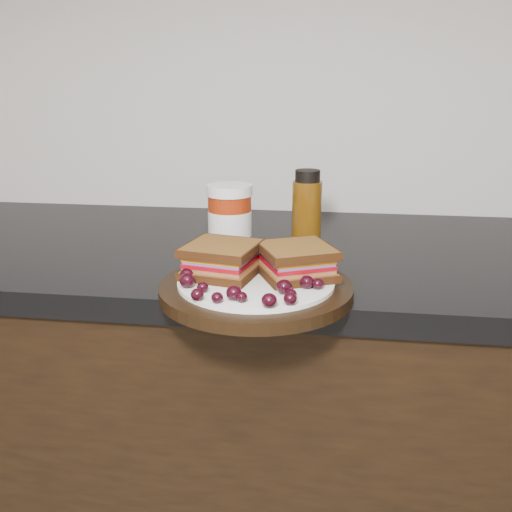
{
  "coord_description": "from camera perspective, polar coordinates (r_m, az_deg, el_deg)",
  "views": [
    {
      "loc": [
        0.17,
        0.67,
        1.2
      ],
      "look_at": [
        0.07,
        1.44,
        0.96
      ],
      "focal_mm": 40.0,
      "sensor_mm": 36.0,
      "label": 1
    }
  ],
  "objects": [
    {
      "name": "grape_13",
      "position": [
        0.84,
        6.23,
        -1.39
      ],
      "size": [
        0.02,
        0.02,
        0.02
      ],
      "primitive_type": "ellipsoid",
      "color": "black",
      "rests_on": "plate"
    },
    {
      "name": "grape_1",
      "position": [
        0.77,
        -5.35,
        -3.13
      ],
      "size": [
        0.02,
        0.02,
        0.01
      ],
      "primitive_type": "ellipsoid",
      "color": "black",
      "rests_on": "plate"
    },
    {
      "name": "sandwich_right",
      "position": [
        0.83,
        4.09,
        -0.52
      ],
      "size": [
        0.13,
        0.13,
        0.05
      ],
      "primitive_type": null,
      "rotation": [
        0.0,
        0.0,
        0.43
      ],
      "color": "brown",
      "rests_on": "plate"
    },
    {
      "name": "grape_19",
      "position": [
        0.82,
        -6.86,
        -1.83
      ],
      "size": [
        0.02,
        0.02,
        0.02
      ],
      "primitive_type": "ellipsoid",
      "color": "black",
      "rests_on": "plate"
    },
    {
      "name": "grape_11",
      "position": [
        0.79,
        5.11,
        -2.6
      ],
      "size": [
        0.02,
        0.02,
        0.02
      ],
      "primitive_type": "ellipsoid",
      "color": "black",
      "rests_on": "plate"
    },
    {
      "name": "grape_2",
      "position": [
        0.75,
        -5.89,
        -3.85
      ],
      "size": [
        0.02,
        0.02,
        0.02
      ],
      "primitive_type": "ellipsoid",
      "color": "black",
      "rests_on": "plate"
    },
    {
      "name": "sandwich_left",
      "position": [
        0.84,
        -3.45,
        -0.34
      ],
      "size": [
        0.12,
        0.12,
        0.05
      ],
      "primitive_type": null,
      "rotation": [
        0.0,
        0.0,
        -0.2
      ],
      "color": "brown",
      "rests_on": "plate"
    },
    {
      "name": "grape_15",
      "position": [
        0.86,
        -2.34,
        -0.89
      ],
      "size": [
        0.02,
        0.02,
        0.02
      ],
      "primitive_type": "ellipsoid",
      "color": "black",
      "rests_on": "plate"
    },
    {
      "name": "countertop",
      "position": [
        1.09,
        -1.59,
        0.21
      ],
      "size": [
        3.98,
        0.6,
        0.04
      ],
      "primitive_type": "cube",
      "color": "black",
      "rests_on": "base_cabinets"
    },
    {
      "name": "grape_4",
      "position": [
        0.75,
        -2.23,
        -3.7
      ],
      "size": [
        0.02,
        0.02,
        0.02
      ],
      "primitive_type": "ellipsoid",
      "color": "black",
      "rests_on": "plate"
    },
    {
      "name": "grape_3",
      "position": [
        0.74,
        -3.91,
        -4.17
      ],
      "size": [
        0.02,
        0.02,
        0.01
      ],
      "primitive_type": "ellipsoid",
      "color": "black",
      "rests_on": "plate"
    },
    {
      "name": "grape_21",
      "position": [
        0.84,
        -3.21,
        -1.53
      ],
      "size": [
        0.01,
        0.01,
        0.01
      ],
      "primitive_type": "ellipsoid",
      "color": "black",
      "rests_on": "plate"
    },
    {
      "name": "oil_bottle",
      "position": [
        1.03,
        5.09,
        4.51
      ],
      "size": [
        0.06,
        0.06,
        0.15
      ],
      "primitive_type": "cylinder",
      "rotation": [
        0.0,
        0.0,
        -0.1
      ],
      "color": "#4E2D07",
      "rests_on": "countertop"
    },
    {
      "name": "base_cabinets",
      "position": [
        1.3,
        -1.42,
        -19.15
      ],
      "size": [
        3.96,
        0.58,
        0.86
      ],
      "primitive_type": "cube",
      "color": "black",
      "rests_on": "ground_plane"
    },
    {
      "name": "condiment_jar",
      "position": [
        1.03,
        -2.63,
        3.81
      ],
      "size": [
        0.1,
        0.1,
        0.12
      ],
      "primitive_type": "cylinder",
      "rotation": [
        0.0,
        0.0,
        -0.22
      ],
      "color": "maroon",
      "rests_on": "countertop"
    },
    {
      "name": "grape_10",
      "position": [
        0.79,
        6.19,
        -2.76
      ],
      "size": [
        0.02,
        0.02,
        0.02
      ],
      "primitive_type": "ellipsoid",
      "color": "black",
      "rests_on": "plate"
    },
    {
      "name": "grape_9",
      "position": [
        0.77,
        2.84,
        -3.08
      ],
      "size": [
        0.02,
        0.02,
        0.02
      ],
      "primitive_type": "ellipsoid",
      "color": "black",
      "rests_on": "plate"
    },
    {
      "name": "grape_12",
      "position": [
        0.81,
        5.3,
        -2.23
      ],
      "size": [
        0.02,
        0.02,
        0.01
      ],
      "primitive_type": "ellipsoid",
      "color": "black",
      "rests_on": "plate"
    },
    {
      "name": "grape_18",
      "position": [
        0.83,
        -5.79,
        -1.59
      ],
      "size": [
        0.02,
        0.02,
        0.02
      ],
      "primitive_type": "ellipsoid",
      "color": "black",
      "rests_on": "plate"
    },
    {
      "name": "grape_17",
      "position": [
        0.85,
        -4.21,
        -1.09
      ],
      "size": [
        0.02,
        0.02,
        0.02
      ],
      "primitive_type": "ellipsoid",
      "color": "black",
      "rests_on": "plate"
    },
    {
      "name": "grape_5",
      "position": [
        0.74,
        -1.44,
        -4.11
      ],
      "size": [
        0.02,
        0.02,
        0.01
      ],
      "primitive_type": "ellipsoid",
      "color": "black",
      "rests_on": "plate"
    },
    {
      "name": "grape_16",
      "position": [
        0.86,
        -4.0,
        -0.85
      ],
      "size": [
        0.02,
        0.02,
        0.02
      ],
      "primitive_type": "ellipsoid",
      "color": "black",
      "rests_on": "plate"
    },
    {
      "name": "wall_back",
      "position": [
        1.35,
        0.52,
        23.64
      ],
      "size": [
        4.0,
        0.01,
        2.7
      ],
      "primitive_type": "cube",
      "color": "beige",
      "rests_on": "ground_plane"
    },
    {
      "name": "grape_22",
      "position": [
        0.84,
        -4.57,
        -1.43
      ],
      "size": [
        0.02,
        0.02,
        0.02
      ],
      "primitive_type": "ellipsoid",
      "color": "black",
      "rests_on": "plate"
    },
    {
      "name": "grape_0",
      "position": [
        0.79,
        -6.89,
        -2.45
      ],
      "size": [
        0.02,
        0.02,
        0.02
      ],
      "primitive_type": "ellipsoid",
      "color": "black",
      "rests_on": "plate"
    },
    {
      "name": "grape_14",
      "position": [
        0.86,
        4.43,
        -1.07
      ],
      "size": [
        0.01,
        0.01,
        0.01
      ],
      "primitive_type": "ellipsoid",
      "color": "black",
      "rests_on": "plate"
    },
    {
      "name": "grape_8",
      "position": [
        0.75,
        3.53,
        -3.84
      ],
      "size": [
        0.02,
        0.02,
        0.01
      ],
      "primitive_type": "ellipsoid",
      "color": "black",
      "rests_on": "plate"
    },
    {
      "name": "grape_20",
      "position": [
        0.85,
        -3.23,
        -1.17
      ],
      "size": [
        0.02,
        0.02,
        0.02
      ],
      "primitive_type": "ellipsoid",
      "color": "black",
      "rests_on": "plate"
    },
    {
      "name": "plate",
      "position": [
        0.83,
        0.0,
        -3.38
      ],
      "size": [
        0.28,
        0.28,
        0.02
      ],
      "primitive_type": "cylinder",
      "color": "black",
      "rests_on": "countertop"
    },
    {
      "name": "grape_7",
      "position": [
        0.73,
        3.45,
        -4.28
      ],
      "size": [
        0.02,
        0.02,
        0.02
      ],
      "primitive_type": "ellipsoid",
      "color": "black",
      "rests_on": "plate"
    },
    {
      "name": "grape_6",
      "position": [
        0.72,
        1.33,
        -4.46
      ],
      "size": [
        0.02,
        0.02,
        0.02
      ],
      "primitive_type": "ellipsoid",
      "color": "black",
      "rests_on": "plate"
    }
  ]
}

